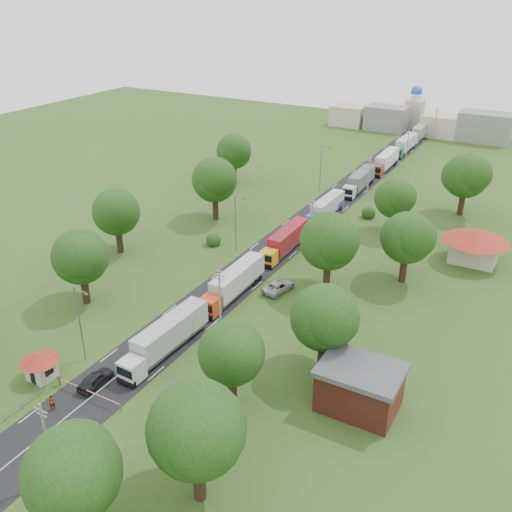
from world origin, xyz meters
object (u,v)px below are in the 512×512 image
Objects in this scene: guard_booth at (40,363)px; car_lane_front at (95,379)px; truck_0 at (166,337)px; car_lane_mid at (152,336)px; pedestrian_near at (52,403)px; info_sign at (341,207)px; boom_barrier at (80,388)px.

guard_booth is 0.95× the size of car_lane_front.
guard_booth is 14.43m from truck_0.
guard_booth is 0.92× the size of car_lane_mid.
truck_0 is at bearing 29.42° from pedestrian_near.
info_sign is (12.40, 60.00, 0.84)m from guard_booth.
car_lane_mid is at bearing 41.86° from pedestrian_near.
info_sign is at bearing -96.58° from car_lane_mid.
boom_barrier is 60.39m from info_sign.
truck_0 reaches higher than info_sign.
car_lane_front is 0.97× the size of car_lane_mid.
boom_barrier is 12.01m from car_lane_mid.
car_lane_front is at bearing 18.43° from guard_booth.
car_lane_front is (-6.20, -57.93, -2.21)m from info_sign.
pedestrian_near is at bearing -102.06° from boom_barrier.
info_sign is 63.71m from pedestrian_near.
car_lane_front is at bearing 34.62° from pedestrian_near.
boom_barrier is 1.98× the size of car_lane_front.
info_sign is at bearing 39.27° from pedestrian_near.
pedestrian_near is at bearing 86.83° from car_lane_mid.
truck_0 is at bearing 163.15° from car_lane_mid.
truck_0 reaches higher than pedestrian_near.
guard_booth reaches higher than car_lane_front.
boom_barrier is at bearing -107.65° from truck_0.
boom_barrier is 3.34m from pedestrian_near.
pedestrian_near reaches higher than car_lane_mid.
car_lane_front is at bearing 90.78° from car_lane_mid.
info_sign is (6.56, 60.00, 2.11)m from boom_barrier.
info_sign is 58.31m from car_lane_front.
pedestrian_near reaches higher than car_lane_front.
pedestrian_near is (-1.06, -5.33, 0.10)m from car_lane_front.
boom_barrier is 2.25× the size of info_sign.
pedestrian_near is (-7.26, -63.27, -2.11)m from info_sign.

